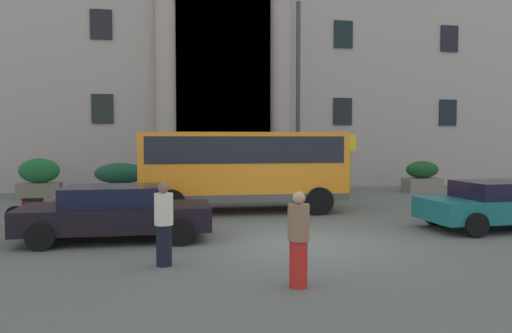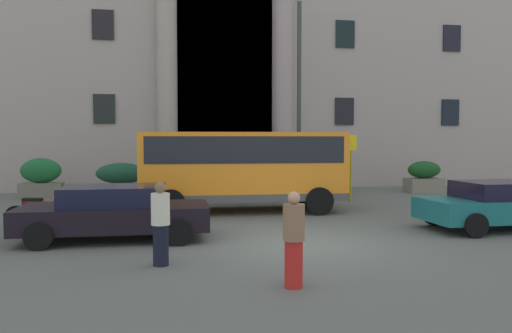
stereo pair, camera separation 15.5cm
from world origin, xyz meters
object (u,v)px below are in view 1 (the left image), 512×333
pedestrian_man_crossing (299,240)px  lamppost_plaza_centre (298,81)px  hedge_planter_far_east (256,179)px  motorcycle_far_end (38,212)px  hedge_planter_west (422,177)px  orange_minibus (242,164)px  parked_sedan_far (116,212)px  pedestrian_child_trailing (164,224)px  hedge_planter_entrance_left (326,179)px  bus_stop_sign (350,160)px  hedge_planter_east (121,181)px  parked_coupe_end (505,204)px  hedge_planter_far_west (39,179)px

pedestrian_man_crossing → lamppost_plaza_centre: 13.41m
hedge_planter_far_east → motorcycle_far_end: bearing=-137.0°
hedge_planter_west → orange_minibus: bearing=-153.4°
motorcycle_far_end → lamppost_plaza_centre: bearing=48.0°
hedge_planter_far_east → lamppost_plaza_centre: bearing=-42.1°
parked_sedan_far → pedestrian_child_trailing: bearing=-67.1°
hedge_planter_entrance_left → motorcycle_far_end: hedge_planter_entrance_left is taller
bus_stop_sign → hedge_planter_west: (4.61, 2.73, -0.92)m
pedestrian_child_trailing → lamppost_plaza_centre: lamppost_plaza_centre is taller
hedge_planter_west → hedge_planter_east: (-13.56, 0.27, 0.01)m
hedge_planter_west → pedestrian_child_trailing: 16.59m
motorcycle_far_end → pedestrian_child_trailing: (3.38, -4.85, 0.36)m
parked_sedan_far → pedestrian_man_crossing: 5.65m
pedestrian_child_trailing → pedestrian_man_crossing: pedestrian_child_trailing is taller
parked_coupe_end → pedestrian_child_trailing: pedestrian_child_trailing is taller
orange_minibus → hedge_planter_east: bearing=133.8°
parked_coupe_end → hedge_planter_entrance_left: bearing=98.9°
hedge_planter_far_west → hedge_planter_entrance_left: (12.37, 0.02, -0.16)m
hedge_planter_east → pedestrian_child_trailing: 12.00m
hedge_planter_west → hedge_planter_east: hedge_planter_east is taller
hedge_planter_east → lamppost_plaza_centre: (7.27, -1.42, 4.16)m
hedge_planter_west → hedge_planter_far_east: hedge_planter_west is taller
hedge_planter_far_west → pedestrian_man_crossing: bearing=-63.1°
hedge_planter_far_east → parked_sedan_far: size_ratio=0.47×
orange_minibus → hedge_planter_far_west: orange_minibus is taller
hedge_planter_far_east → pedestrian_man_crossing: bearing=-98.0°
parked_coupe_end → lamppost_plaza_centre: bearing=112.8°
pedestrian_man_crossing → motorcycle_far_end: bearing=77.1°
hedge_planter_east → pedestrian_man_crossing: (3.86, -13.73, 0.10)m
hedge_planter_far_east → parked_sedan_far: (-5.19, -9.06, -0.00)m
hedge_planter_far_east → bus_stop_sign: bearing=-42.8°
hedge_planter_west → parked_sedan_far: 15.71m
parked_sedan_far → orange_minibus: bearing=49.1°
hedge_planter_east → orange_minibus: bearing=-48.2°
hedge_planter_far_west → lamppost_plaza_centre: lamppost_plaza_centre is taller
bus_stop_sign → hedge_planter_far_east: 4.42m
hedge_planter_entrance_left → pedestrian_man_crossing: (-5.25, -14.06, 0.16)m
orange_minibus → parked_sedan_far: bearing=-129.7°
orange_minibus → hedge_planter_far_east: (1.41, 4.81, -0.92)m
parked_coupe_end → pedestrian_man_crossing: bearing=-150.2°
hedge_planter_west → pedestrian_man_crossing: bearing=-125.8°
hedge_planter_far_east → parked_coupe_end: bearing=-61.7°
parked_sedan_far → motorcycle_far_end: (-2.27, 2.10, -0.23)m
bus_stop_sign → parked_coupe_end: 6.86m
hedge_planter_far_west → motorcycle_far_end: bearing=-77.9°
bus_stop_sign → hedge_planter_far_east: size_ratio=1.23×
orange_minibus → bus_stop_sign: (4.58, 1.88, 0.01)m
hedge_planter_entrance_left → pedestrian_child_trailing: size_ratio=1.05×
hedge_planter_far_west → hedge_planter_entrance_left: size_ratio=1.00×
hedge_planter_far_east → pedestrian_man_crossing: 13.80m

